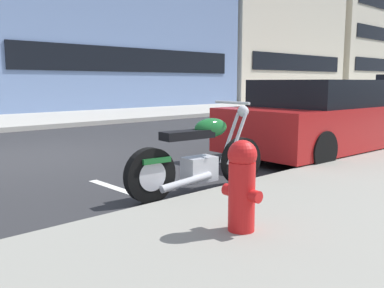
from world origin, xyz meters
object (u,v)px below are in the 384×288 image
Objects in this scene: parked_car_mid_block at (322,119)px; car_opposite_curb at (338,95)px; fire_hydrant at (242,183)px; parked_motorcycle at (201,158)px.

parked_car_mid_block is 1.00× the size of car_opposite_curb.
fire_hydrant is at bearing -154.38° from parked_car_mid_block.
parked_car_mid_block is at bearing 24.29° from car_opposite_curb.
parked_car_mid_block reaches higher than fire_hydrant.
car_opposite_curb reaches higher than parked_motorcycle.
car_opposite_curb is at bearing 29.85° from parked_car_mid_block.
parked_motorcycle is 3.65m from parked_car_mid_block.
parked_motorcycle is 2.72× the size of fire_hydrant.
parked_motorcycle reaches higher than fire_hydrant.
car_opposite_curb is 5.56× the size of fire_hydrant.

